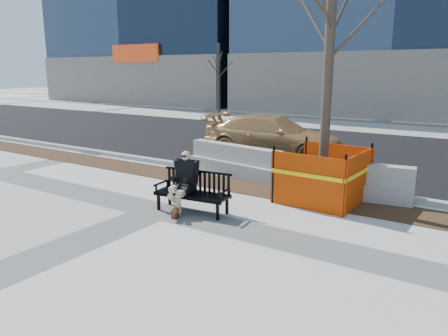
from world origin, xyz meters
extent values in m
plane|color=beige|center=(0.00, 0.00, 0.00)|extent=(120.00, 120.00, 0.00)
cube|color=#47301C|center=(0.00, 2.60, 0.00)|extent=(40.00, 1.20, 0.02)
cube|color=black|center=(0.00, 8.80, 0.00)|extent=(60.00, 10.40, 0.01)
cube|color=#9E9B93|center=(0.00, 3.55, 0.06)|extent=(60.00, 0.25, 0.12)
imported|color=tan|center=(-0.64, 6.57, 0.00)|extent=(4.98, 2.36, 1.40)
camera|label=1|loc=(5.91, -6.50, 2.92)|focal=34.44mm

